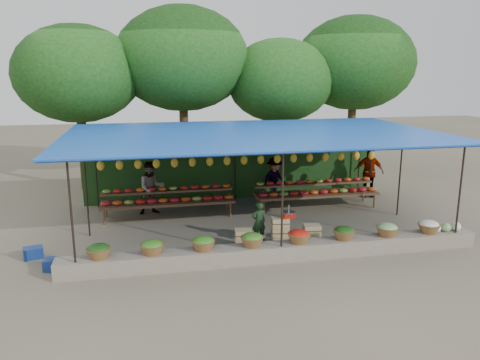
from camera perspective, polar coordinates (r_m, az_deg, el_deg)
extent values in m
plane|color=#625B48|center=(14.34, 1.68, -5.44)|extent=(60.00, 60.00, 0.00)
cube|color=#676353|center=(11.78, 4.83, -8.70)|extent=(10.60, 0.55, 0.40)
cylinder|color=black|center=(10.91, -19.82, -4.58)|extent=(0.05, 0.05, 2.80)
cylinder|color=black|center=(11.25, 5.17, -3.29)|extent=(0.05, 0.05, 2.80)
cylinder|color=black|center=(13.42, 25.18, -1.80)|extent=(0.05, 0.05, 2.80)
cylinder|color=black|center=(13.68, -18.24, -0.93)|extent=(0.05, 0.05, 2.80)
cylinder|color=black|center=(15.76, 18.94, 0.83)|extent=(0.05, 0.05, 2.80)
cylinder|color=black|center=(16.50, -17.19, 1.48)|extent=(0.05, 0.05, 2.80)
cylinder|color=black|center=(16.73, -0.61, 2.23)|extent=(0.05, 0.05, 2.80)
cylinder|color=black|center=(18.26, 14.36, 2.75)|extent=(0.05, 0.05, 2.80)
cube|color=blue|center=(13.70, 1.75, 5.72)|extent=(10.80, 6.60, 0.04)
cube|color=blue|center=(11.82, 4.02, 3.60)|extent=(10.80, 2.19, 0.26)
cube|color=blue|center=(15.66, 0.03, 6.00)|extent=(10.80, 2.19, 0.26)
cylinder|color=#9B9BA0|center=(15.17, 0.49, 3.48)|extent=(9.60, 0.01, 0.01)
ellipsoid|color=gold|center=(14.94, -16.63, 1.67)|extent=(0.23, 0.17, 0.30)
ellipsoid|color=gold|center=(14.90, -14.48, 1.78)|extent=(0.23, 0.17, 0.30)
ellipsoid|color=gold|center=(14.88, -12.32, 1.88)|extent=(0.23, 0.17, 0.30)
ellipsoid|color=gold|center=(14.89, -10.15, 1.98)|extent=(0.23, 0.17, 0.30)
ellipsoid|color=gold|center=(14.91, -7.99, 2.08)|extent=(0.23, 0.17, 0.30)
ellipsoid|color=gold|center=(14.96, -5.84, 2.18)|extent=(0.23, 0.17, 0.30)
ellipsoid|color=gold|center=(15.02, -3.71, 2.27)|extent=(0.23, 0.17, 0.30)
ellipsoid|color=gold|center=(15.11, -1.59, 2.35)|extent=(0.23, 0.17, 0.30)
ellipsoid|color=gold|center=(15.22, 0.49, 2.44)|extent=(0.23, 0.17, 0.30)
ellipsoid|color=gold|center=(15.35, 2.55, 2.51)|extent=(0.23, 0.17, 0.30)
ellipsoid|color=gold|center=(15.49, 4.56, 2.59)|extent=(0.23, 0.17, 0.30)
ellipsoid|color=gold|center=(15.66, 6.54, 2.66)|extent=(0.23, 0.17, 0.30)
ellipsoid|color=gold|center=(15.84, 8.48, 2.72)|extent=(0.23, 0.17, 0.30)
ellipsoid|color=gold|center=(16.05, 10.37, 2.78)|extent=(0.23, 0.17, 0.30)
ellipsoid|color=gold|center=(16.26, 12.20, 2.84)|extent=(0.23, 0.17, 0.30)
ellipsoid|color=gold|center=(16.50, 13.99, 2.89)|extent=(0.23, 0.17, 0.30)
ellipsoid|color=gold|center=(16.75, 15.73, 2.93)|extent=(0.23, 0.17, 0.30)
ellipsoid|color=#1F4A13|center=(11.24, -16.87, -8.05)|extent=(0.52, 0.52, 0.23)
ellipsoid|color=#3C7E21|center=(11.18, -10.68, -7.80)|extent=(0.52, 0.52, 0.23)
ellipsoid|color=#3C7E21|center=(11.26, -4.52, -7.46)|extent=(0.52, 0.52, 0.23)
ellipsoid|color=#3C7E21|center=(11.46, 1.49, -7.04)|extent=(0.52, 0.52, 0.23)
ellipsoid|color=red|center=(11.78, 7.22, -6.58)|extent=(0.52, 0.52, 0.23)
ellipsoid|color=#1F4A13|center=(12.21, 12.59, -6.08)|extent=(0.52, 0.52, 0.23)
ellipsoid|color=#84B873|center=(12.73, 17.54, -5.57)|extent=(0.52, 0.52, 0.23)
ellipsoid|color=white|center=(13.35, 22.06, -5.07)|extent=(0.52, 0.52, 0.23)
cube|color=#1F4819|center=(16.99, -0.77, 1.89)|extent=(10.60, 0.06, 2.50)
cylinder|color=#362513|center=(19.32, -18.64, 4.78)|extent=(0.36, 0.36, 3.97)
ellipsoid|color=#103C11|center=(19.15, -19.19, 12.14)|extent=(4.77, 4.77, 3.69)
cylinder|color=#362513|center=(19.62, -6.83, 6.25)|extent=(0.36, 0.36, 4.48)
ellipsoid|color=#103C11|center=(19.48, -7.06, 14.45)|extent=(5.39, 5.39, 4.17)
cylinder|color=#362513|center=(20.12, 4.74, 5.37)|extent=(0.36, 0.36, 3.71)
ellipsoid|color=#103C11|center=(19.94, 4.87, 11.99)|extent=(4.47, 4.47, 3.45)
cylinder|color=#362513|center=(21.70, 13.41, 6.48)|extent=(0.36, 0.36, 4.35)
ellipsoid|color=#103C11|center=(21.56, 13.81, 13.67)|extent=(5.24, 5.24, 4.05)
cube|color=#4B331E|center=(15.09, -8.76, -2.66)|extent=(4.20, 0.95, 0.08)
cube|color=#4B331E|center=(15.30, -8.86, -1.35)|extent=(4.20, 0.35, 0.06)
cylinder|color=#4B331E|center=(14.81, -16.21, -4.35)|extent=(0.06, 0.06, 0.50)
cylinder|color=#4B331E|center=(14.99, -1.17, -3.60)|extent=(0.06, 0.06, 0.50)
cylinder|color=#4B331E|center=(15.58, -16.00, -3.48)|extent=(0.06, 0.06, 0.50)
cylinder|color=#4B331E|center=(15.75, -1.71, -2.77)|extent=(0.06, 0.06, 0.50)
ellipsoid|color=red|center=(14.95, -16.04, -2.78)|extent=(0.31, 0.26, 0.13)
ellipsoid|color=olive|center=(15.31, -15.99, -1.35)|extent=(0.26, 0.22, 0.12)
ellipsoid|color=#D54912|center=(14.92, -14.70, -2.72)|extent=(0.31, 0.26, 0.13)
ellipsoid|color=red|center=(15.29, -14.68, -1.29)|extent=(0.26, 0.22, 0.12)
ellipsoid|color=olive|center=(14.91, -13.35, -2.66)|extent=(0.31, 0.26, 0.13)
ellipsoid|color=red|center=(15.27, -13.37, -1.23)|extent=(0.26, 0.22, 0.12)
ellipsoid|color=red|center=(14.90, -12.01, -2.60)|extent=(0.31, 0.26, 0.13)
ellipsoid|color=#D54912|center=(15.27, -12.06, -1.17)|extent=(0.26, 0.22, 0.12)
ellipsoid|color=red|center=(14.90, -10.66, -2.54)|extent=(0.31, 0.26, 0.13)
ellipsoid|color=red|center=(15.27, -10.75, -1.11)|extent=(0.26, 0.22, 0.12)
ellipsoid|color=#D54912|center=(14.91, -9.32, -2.47)|extent=(0.31, 0.26, 0.13)
ellipsoid|color=#D54912|center=(15.27, -9.44, -1.05)|extent=(0.26, 0.22, 0.12)
ellipsoid|color=red|center=(14.93, -7.98, -2.41)|extent=(0.31, 0.26, 0.13)
ellipsoid|color=olive|center=(15.29, -8.13, -0.99)|extent=(0.26, 0.22, 0.12)
ellipsoid|color=#D54912|center=(14.95, -6.64, -2.34)|extent=(0.31, 0.26, 0.13)
ellipsoid|color=red|center=(15.32, -6.82, -0.92)|extent=(0.26, 0.22, 0.12)
ellipsoid|color=olive|center=(14.98, -5.30, -2.27)|extent=(0.31, 0.26, 0.13)
ellipsoid|color=red|center=(15.35, -5.52, -0.86)|extent=(0.26, 0.22, 0.12)
ellipsoid|color=red|center=(15.03, -3.98, -2.20)|extent=(0.31, 0.26, 0.13)
ellipsoid|color=#D54912|center=(15.39, -4.23, -0.80)|extent=(0.26, 0.22, 0.12)
ellipsoid|color=red|center=(15.07, -2.66, -2.13)|extent=(0.31, 0.26, 0.13)
ellipsoid|color=red|center=(15.44, -2.94, -0.73)|extent=(0.26, 0.22, 0.12)
ellipsoid|color=#D54912|center=(15.13, -1.35, -2.06)|extent=(0.31, 0.26, 0.13)
ellipsoid|color=#D54912|center=(15.49, -1.66, -0.67)|extent=(0.26, 0.22, 0.12)
cube|color=#4B331E|center=(16.11, 9.29, -1.66)|extent=(4.20, 0.95, 0.08)
cube|color=#4B331E|center=(16.31, 8.95, -0.44)|extent=(4.20, 0.35, 0.06)
cylinder|color=#4B331E|center=(15.22, 2.91, -3.35)|extent=(0.06, 0.06, 0.50)
cylinder|color=#4B331E|center=(16.62, 16.04, -2.44)|extent=(0.06, 0.06, 0.50)
cylinder|color=#4B331E|center=(15.97, 2.18, -2.55)|extent=(0.06, 0.06, 0.50)
cylinder|color=#4B331E|center=(17.30, 14.82, -1.75)|extent=(0.06, 0.06, 0.50)
ellipsoid|color=red|center=(15.37, 2.87, -1.83)|extent=(0.31, 0.26, 0.13)
ellipsoid|color=olive|center=(15.73, 2.47, -0.46)|extent=(0.26, 0.22, 0.12)
ellipsoid|color=#D54912|center=(15.46, 4.12, -1.76)|extent=(0.31, 0.26, 0.13)
ellipsoid|color=red|center=(15.82, 3.70, -0.40)|extent=(0.26, 0.22, 0.12)
ellipsoid|color=olive|center=(15.56, 5.37, -1.69)|extent=(0.31, 0.26, 0.13)
ellipsoid|color=red|center=(15.91, 4.91, -0.34)|extent=(0.26, 0.22, 0.12)
ellipsoid|color=red|center=(15.67, 6.59, -1.62)|extent=(0.31, 0.26, 0.13)
ellipsoid|color=#D54912|center=(16.01, 6.11, -0.28)|extent=(0.26, 0.22, 0.12)
ellipsoid|color=red|center=(15.78, 7.80, -1.54)|extent=(0.31, 0.26, 0.13)
ellipsoid|color=red|center=(16.12, 7.30, -0.22)|extent=(0.26, 0.22, 0.12)
ellipsoid|color=#D54912|center=(15.90, 8.99, -1.47)|extent=(0.31, 0.26, 0.13)
ellipsoid|color=#D54912|center=(16.24, 8.46, -0.16)|extent=(0.26, 0.22, 0.12)
ellipsoid|color=red|center=(16.02, 10.16, -1.40)|extent=(0.31, 0.26, 0.13)
ellipsoid|color=olive|center=(16.36, 9.61, -0.10)|extent=(0.26, 0.22, 0.12)
ellipsoid|color=#D54912|center=(16.15, 11.31, -1.33)|extent=(0.31, 0.26, 0.13)
ellipsoid|color=red|center=(16.49, 10.75, -0.04)|extent=(0.26, 0.22, 0.12)
ellipsoid|color=olive|center=(16.29, 12.44, -1.26)|extent=(0.31, 0.26, 0.13)
ellipsoid|color=red|center=(16.63, 11.86, 0.01)|extent=(0.26, 0.22, 0.12)
ellipsoid|color=red|center=(16.44, 13.56, -1.20)|extent=(0.31, 0.26, 0.13)
ellipsoid|color=#D54912|center=(16.77, 12.96, 0.07)|extent=(0.26, 0.22, 0.12)
ellipsoid|color=red|center=(16.59, 14.65, -1.13)|extent=(0.31, 0.26, 0.13)
ellipsoid|color=red|center=(16.92, 14.04, 0.12)|extent=(0.26, 0.22, 0.12)
ellipsoid|color=#D54912|center=(16.74, 15.73, -1.06)|extent=(0.31, 0.26, 0.13)
ellipsoid|color=#D54912|center=(17.07, 15.10, 0.18)|extent=(0.26, 0.22, 0.12)
cube|color=tan|center=(12.47, 0.45, -7.74)|extent=(0.49, 0.39, 0.25)
cube|color=tan|center=(12.38, 0.45, -6.62)|extent=(0.49, 0.39, 0.25)
cube|color=tan|center=(12.71, 4.89, -7.39)|extent=(0.49, 0.39, 0.25)
cube|color=tan|center=(12.62, 4.92, -6.28)|extent=(0.49, 0.39, 0.25)
cube|color=tan|center=(12.54, 4.94, -5.16)|extent=(0.49, 0.39, 0.25)
cube|color=tan|center=(12.98, 8.73, -7.04)|extent=(0.49, 0.39, 0.25)
cube|color=tan|center=(12.90, 8.77, -5.96)|extent=(0.49, 0.39, 0.25)
cube|color=red|center=(12.54, 5.95, -4.27)|extent=(0.31, 0.27, 0.12)
cylinder|color=#9B9BA0|center=(12.52, 5.96, -3.94)|extent=(0.33, 0.33, 0.03)
cylinder|color=#9B9BA0|center=(12.49, 5.97, -3.51)|extent=(0.03, 0.03, 0.23)
imported|color=#18351A|center=(12.82, 2.30, -5.12)|extent=(0.44, 0.33, 1.11)
imported|color=slate|center=(15.44, -10.74, -0.96)|extent=(0.93, 0.78, 1.73)
imported|color=slate|center=(16.67, 4.25, 0.05)|extent=(1.19, 1.00, 1.60)
imported|color=slate|center=(17.91, 15.42, 0.94)|extent=(1.17, 0.74, 1.85)
cube|color=navy|center=(11.98, -21.63, -9.56)|extent=(0.53, 0.44, 0.28)
cube|color=navy|center=(12.92, -23.91, -8.11)|extent=(0.54, 0.44, 0.28)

